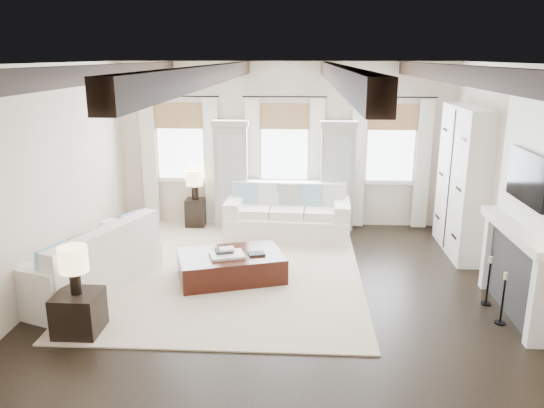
# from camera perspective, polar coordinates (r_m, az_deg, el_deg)

# --- Properties ---
(ground) EXTENTS (7.50, 7.50, 0.00)m
(ground) POSITION_cam_1_polar(r_m,az_deg,el_deg) (7.33, 0.28, -11.05)
(ground) COLOR black
(ground) RESTS_ON ground
(room_shell) EXTENTS (6.54, 7.54, 3.22)m
(room_shell) POSITION_cam_1_polar(r_m,az_deg,el_deg) (7.58, 6.33, 4.87)
(room_shell) COLOR beige
(room_shell) RESTS_ON ground
(area_rug) EXTENTS (4.06, 4.94, 0.02)m
(area_rug) POSITION_cam_1_polar(r_m,az_deg,el_deg) (8.58, -4.39, -6.91)
(area_rug) COLOR beige
(area_rug) RESTS_ON ground
(sofa_back) EXTENTS (2.32, 1.14, 0.98)m
(sofa_back) POSITION_cam_1_polar(r_m,az_deg,el_deg) (9.97, 1.72, -1.26)
(sofa_back) COLOR white
(sofa_back) RESTS_ON ground
(sofa_left) EXTENTS (1.74, 2.49, 0.97)m
(sofa_left) POSITION_cam_1_polar(r_m,az_deg,el_deg) (8.12, -18.93, -6.19)
(sofa_left) COLOR white
(sofa_left) RESTS_ON ground
(ottoman) EXTENTS (1.76, 1.39, 0.41)m
(ottoman) POSITION_cam_1_polar(r_m,az_deg,el_deg) (8.14, -4.43, -6.72)
(ottoman) COLOR black
(ottoman) RESTS_ON ground
(tray) EXTENTS (0.59, 0.51, 0.04)m
(tray) POSITION_cam_1_polar(r_m,az_deg,el_deg) (7.98, -4.87, -5.48)
(tray) COLOR white
(tray) RESTS_ON ottoman
(book_lower) EXTENTS (0.31, 0.27, 0.04)m
(book_lower) POSITION_cam_1_polar(r_m,az_deg,el_deg) (8.03, -5.18, -5.04)
(book_lower) COLOR #262628
(book_lower) RESTS_ON tray
(book_upper) EXTENTS (0.26, 0.23, 0.03)m
(book_upper) POSITION_cam_1_polar(r_m,az_deg,el_deg) (8.00, -4.88, -4.84)
(book_upper) COLOR beige
(book_upper) RESTS_ON book_lower
(book_loose) EXTENTS (0.28, 0.24, 0.03)m
(book_loose) POSITION_cam_1_polar(r_m,az_deg,el_deg) (8.01, -1.69, -5.38)
(book_loose) COLOR #262628
(book_loose) RESTS_ON ottoman
(side_table_front) EXTENTS (0.53, 0.53, 0.53)m
(side_table_front) POSITION_cam_1_polar(r_m,az_deg,el_deg) (7.01, -20.06, -10.99)
(side_table_front) COLOR black
(side_table_front) RESTS_ON ground
(lamp_front) EXTENTS (0.35, 0.35, 0.60)m
(lamp_front) POSITION_cam_1_polar(r_m,az_deg,el_deg) (6.74, -20.59, -5.87)
(lamp_front) COLOR black
(lamp_front) RESTS_ON side_table_front
(side_table_back) EXTENTS (0.38, 0.38, 0.56)m
(side_table_back) POSITION_cam_1_polar(r_m,az_deg,el_deg) (10.65, -8.20, -0.93)
(side_table_back) COLOR black
(side_table_back) RESTS_ON ground
(lamp_back) EXTENTS (0.34, 0.34, 0.58)m
(lamp_back) POSITION_cam_1_polar(r_m,az_deg,el_deg) (10.48, -8.34, 2.62)
(lamp_back) COLOR black
(lamp_back) RESTS_ON side_table_back
(candlestick_near) EXTENTS (0.14, 0.14, 0.70)m
(candlestick_near) POSITION_cam_1_polar(r_m,az_deg,el_deg) (7.40, 23.55, -9.70)
(candlestick_near) COLOR black
(candlestick_near) RESTS_ON ground
(candlestick_far) EXTENTS (0.14, 0.14, 0.70)m
(candlestick_far) POSITION_cam_1_polar(r_m,az_deg,el_deg) (7.87, 22.21, -8.04)
(candlestick_far) COLOR black
(candlestick_far) RESTS_ON ground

